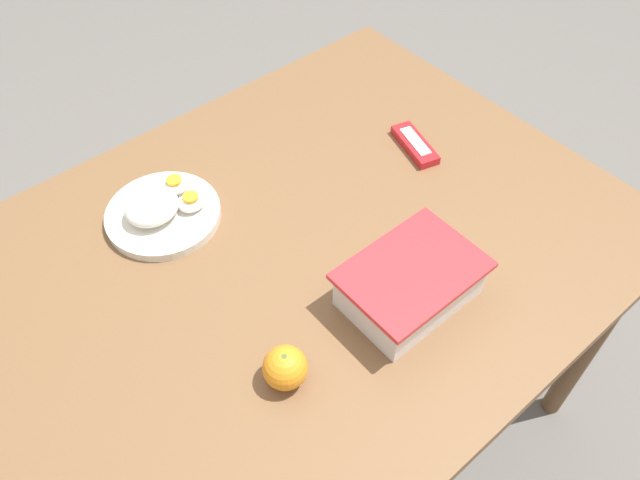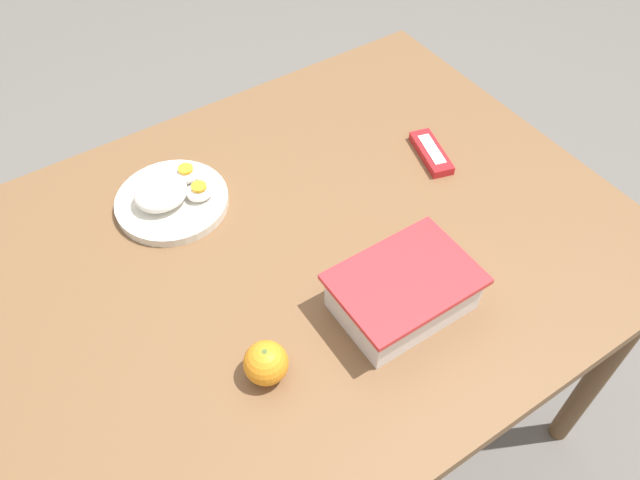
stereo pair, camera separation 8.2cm
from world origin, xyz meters
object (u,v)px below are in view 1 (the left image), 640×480
object	(u,v)px
candy_bar	(415,145)
rice_plate	(162,210)
orange_fruit	(285,368)
food_container	(410,285)

from	to	relation	value
candy_bar	rice_plate	bearing A→B (deg)	-18.34
orange_fruit	candy_bar	xyz separation A→B (m)	(-0.53, -0.24, -0.02)
rice_plate	candy_bar	world-z (taller)	rice_plate
rice_plate	candy_bar	bearing A→B (deg)	161.66
food_container	rice_plate	world-z (taller)	food_container
orange_fruit	rice_plate	xyz separation A→B (m)	(-0.03, -0.41, -0.01)
food_container	candy_bar	size ratio (longest dim) A/B	1.67
orange_fruit	rice_plate	size ratio (longest dim) A/B	0.32
food_container	orange_fruit	bearing A→B (deg)	-3.18
orange_fruit	candy_bar	distance (m)	0.58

